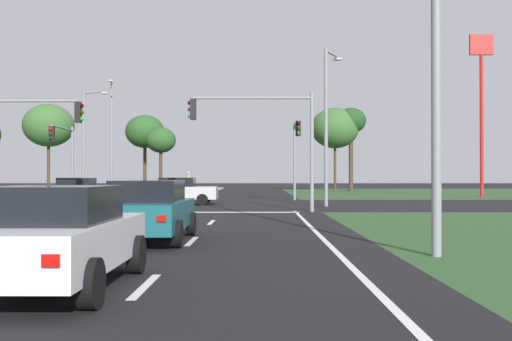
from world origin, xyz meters
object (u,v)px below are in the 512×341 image
object	(u,v)px
street_lamp_third	(86,137)
car_teal_near	(149,210)
street_lamp_second	(327,118)
treeline_fifth	(335,128)
pedestrian_at_median	(189,181)
fastfood_pole_sign	(481,79)
car_red_second	(75,191)
traffic_signal_near_left	(20,131)
traffic_signal_far_left	(64,148)
treeline_third	(145,132)
traffic_signal_near_right	(265,128)
car_white_fourth	(55,236)
car_silver_third	(180,191)
treeline_fourth	(161,141)
treeline_sixth	(351,122)
treeline_second	(49,126)
street_lamp_fourth	(112,132)
traffic_signal_far_right	(296,145)

from	to	relation	value
street_lamp_third	car_teal_near	bearing A→B (deg)	-70.92
street_lamp_second	treeline_fifth	bearing A→B (deg)	81.94
pedestrian_at_median	fastfood_pole_sign	distance (m)	24.04
car_red_second	traffic_signal_near_left	world-z (taller)	traffic_signal_near_left
traffic_signal_far_left	fastfood_pole_sign	size ratio (longest dim) A/B	0.40
treeline_third	treeline_fifth	distance (m)	21.08
pedestrian_at_median	traffic_signal_near_right	bearing A→B (deg)	-39.86
car_white_fourth	car_red_second	bearing A→B (deg)	106.89
treeline_third	treeline_fifth	bearing A→B (deg)	-4.73
car_red_second	car_teal_near	bearing A→B (deg)	-157.74
car_silver_third	street_lamp_second	bearing A→B (deg)	77.16
car_red_second	treeline_fourth	bearing A→B (deg)	-0.67
car_teal_near	treeline_third	bearing A→B (deg)	101.15
car_red_second	treeline_fourth	size ratio (longest dim) A/B	0.61
car_silver_third	traffic_signal_near_right	distance (m)	8.94
street_lamp_second	treeline_fourth	xyz separation A→B (m)	(-14.22, 30.84, 0.62)
car_teal_near	treeline_sixth	size ratio (longest dim) A/B	0.49
car_teal_near	car_white_fourth	bearing A→B (deg)	-91.79
pedestrian_at_median	car_silver_third	bearing A→B (deg)	-55.98
treeline_second	traffic_signal_near_left	bearing A→B (deg)	-72.16
car_silver_third	street_lamp_third	bearing A→B (deg)	-144.31
street_lamp_second	treeline_sixth	distance (m)	32.38
fastfood_pole_sign	treeline_fourth	world-z (taller)	fastfood_pole_sign
car_white_fourth	treeline_second	bearing A→B (deg)	109.86
car_red_second	fastfood_pole_sign	distance (m)	31.50
car_red_second	street_lamp_third	xyz separation A→B (m)	(-2.93, 12.08, 3.91)
car_red_second	street_lamp_fourth	world-z (taller)	street_lamp_fourth
treeline_fifth	treeline_sixth	bearing A→B (deg)	-9.09
car_white_fourth	treeline_sixth	xyz separation A→B (m)	(12.87, 55.05, 6.67)
traffic_signal_far_right	car_silver_third	bearing A→B (deg)	-145.44
fastfood_pole_sign	treeline_fourth	size ratio (longest dim) A/B	1.85
car_silver_third	pedestrian_at_median	world-z (taller)	pedestrian_at_median
traffic_signal_far_right	pedestrian_at_median	xyz separation A→B (m)	(-7.46, 3.33, -2.41)
treeline_sixth	treeline_second	bearing A→B (deg)	-177.54
car_teal_near	treeline_sixth	xyz separation A→B (m)	(12.67, 48.82, 6.65)
car_white_fourth	pedestrian_at_median	bearing A→B (deg)	93.58
traffic_signal_far_right	traffic_signal_near_right	world-z (taller)	traffic_signal_near_right
car_teal_near	street_lamp_fourth	size ratio (longest dim) A/B	0.42
car_red_second	traffic_signal_near_right	distance (m)	13.80
traffic_signal_near_right	street_lamp_fourth	xyz separation A→B (m)	(-14.19, 28.47, 2.00)
street_lamp_third	car_silver_third	bearing A→B (deg)	-54.31
traffic_signal_near_left	pedestrian_at_median	xyz separation A→B (m)	(5.95, 15.03, -2.44)
treeline_fourth	street_lamp_third	bearing A→B (deg)	-101.41
street_lamp_fourth	car_white_fourth	bearing A→B (deg)	-76.81
car_red_second	car_white_fourth	size ratio (longest dim) A/B	0.98
traffic_signal_far_right	fastfood_pole_sign	xyz separation A→B (m)	(14.90, 7.25, 5.50)
car_silver_third	traffic_signal_far_left	xyz separation A→B (m)	(-8.21, 4.68, 2.67)
pedestrian_at_median	treeline_sixth	world-z (taller)	treeline_sixth
traffic_signal_near_left	car_red_second	bearing A→B (deg)	88.94
car_silver_third	treeline_sixth	xyz separation A→B (m)	(14.49, 29.78, 6.64)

